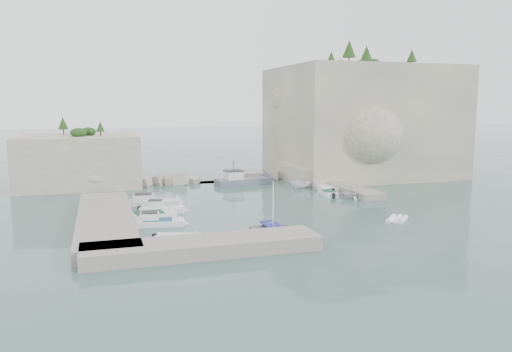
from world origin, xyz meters
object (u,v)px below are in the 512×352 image
object	(u,v)px
motorboat_a	(152,205)
tender_east_d	(303,188)
inflatable_dinghy	(397,221)
rowboat	(273,231)
motorboat_b	(162,212)
motorboat_e	(178,241)
tender_east_a	(353,199)
motorboat_c	(149,218)
tender_east_c	(325,190)
motorboat_d	(158,226)
tender_east_b	(328,195)
work_boat	(244,184)

from	to	relation	value
motorboat_a	tender_east_d	size ratio (longest dim) A/B	1.78
inflatable_dinghy	tender_east_d	size ratio (longest dim) A/B	0.77
rowboat	motorboat_b	bearing A→B (deg)	38.18
motorboat_e	tender_east_d	bearing A→B (deg)	64.84
rowboat	tender_east_a	size ratio (longest dim) A/B	1.29
motorboat_b	rowboat	size ratio (longest dim) A/B	1.23
motorboat_c	rowboat	distance (m)	13.16
motorboat_b	tender_east_c	xyz separation A→B (m)	(22.38, 7.38, 0.00)
rowboat	tender_east_a	bearing A→B (deg)	-49.67
motorboat_d	rowboat	size ratio (longest dim) A/B	1.29
rowboat	tender_east_c	size ratio (longest dim) A/B	0.75
motorboat_b	tender_east_d	distance (m)	22.13
tender_east_b	tender_east_d	bearing A→B (deg)	15.92
motorboat_e	work_boat	bearing A→B (deg)	81.47
tender_east_a	work_boat	bearing A→B (deg)	52.32
rowboat	motorboat_c	bearing A→B (deg)	50.65
tender_east_d	inflatable_dinghy	bearing A→B (deg)	172.63
motorboat_c	rowboat	size ratio (longest dim) A/B	1.32
motorboat_a	tender_east_a	xyz separation A→B (m)	(23.50, -3.35, 0.00)
motorboat_a	tender_east_b	xyz separation A→B (m)	(21.60, -0.57, 0.00)
motorboat_a	motorboat_e	xyz separation A→B (m)	(0.48, -16.00, 0.00)
tender_east_c	motorboat_b	bearing A→B (deg)	111.31
tender_east_d	motorboat_a	bearing A→B (deg)	93.60
motorboat_a	motorboat_e	size ratio (longest dim) A/B	1.68
tender_east_c	inflatable_dinghy	bearing A→B (deg)	179.67
motorboat_c	rowboat	world-z (taller)	rowboat
motorboat_b	work_boat	distance (m)	20.28
tender_east_b	tender_east_c	bearing A→B (deg)	-13.67
motorboat_a	motorboat_b	xyz separation A→B (m)	(0.64, -4.11, 0.00)
motorboat_b	motorboat_e	world-z (taller)	motorboat_b
motorboat_a	tender_east_c	xyz separation A→B (m)	(23.03, 3.27, 0.00)
motorboat_b	motorboat_d	bearing A→B (deg)	-84.77
motorboat_d	motorboat_e	size ratio (longest dim) A/B	1.31
motorboat_c	inflatable_dinghy	distance (m)	24.39
rowboat	tender_east_a	distance (m)	18.65
rowboat	work_boat	size ratio (longest dim) A/B	0.46
motorboat_a	work_boat	bearing A→B (deg)	47.15
inflatable_dinghy	tender_east_a	size ratio (longest dim) A/B	0.94
work_boat	motorboat_d	bearing A→B (deg)	-132.07
motorboat_e	work_boat	xyz separation A→B (m)	(13.62, 27.08, 0.00)
rowboat	tender_east_b	distance (m)	19.24
motorboat_b	tender_east_d	world-z (taller)	tender_east_d
motorboat_a	tender_east_d	bearing A→B (deg)	23.57
inflatable_dinghy	work_boat	bearing A→B (deg)	61.98
tender_east_a	motorboat_a	bearing A→B (deg)	101.09
motorboat_c	tender_east_c	distance (m)	25.97
motorboat_e	tender_east_b	distance (m)	26.16
motorboat_b	motorboat_c	xyz separation A→B (m)	(-1.59, -2.60, 0.00)
rowboat	inflatable_dinghy	world-z (taller)	rowboat
tender_east_d	tender_east_b	bearing A→B (deg)	178.19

